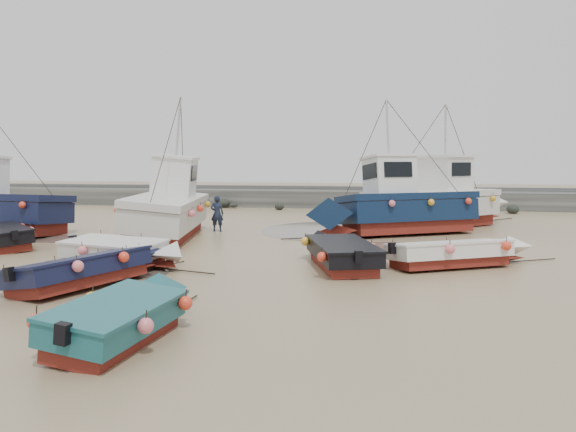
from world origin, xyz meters
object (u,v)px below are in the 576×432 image
Objects in this scene: dinghy_2 at (125,311)px; person at (217,231)px; dinghy_1 at (92,266)px; cabin_boat_2 at (397,205)px; dinghy_4 at (3,233)px; cabin_boat_3 at (441,201)px; dinghy_3 at (459,250)px; cabin_boat_1 at (168,207)px; dinghy_6 at (340,249)px; dinghy_5 at (123,249)px.

dinghy_2 is 16.05m from person.
cabin_boat_2 is at bearing 75.01° from dinghy_1.
dinghy_4 is 20.35m from cabin_boat_3.
dinghy_3 is 3.43× the size of person.
cabin_boat_1 is at bearing 120.27° from dinghy_1.
dinghy_1 is 11.54m from person.
dinghy_2 is 8.93m from dinghy_6.
dinghy_5 and dinghy_6 have the same top height.
dinghy_3 is at bearing 141.18° from person.
dinghy_2 is 0.96× the size of dinghy_5.
dinghy_4 reaches higher than person.
cabin_boat_1 is at bearing -107.81° from cabin_boat_3.
dinghy_6 is 12.22m from cabin_boat_3.
dinghy_5 is 6.90m from cabin_boat_1.
dinghy_6 is (13.53, -1.76, -0.01)m from dinghy_4.
cabin_boat_2 is (8.73, 11.73, 0.82)m from dinghy_1.
cabin_boat_2 and cabin_boat_3 have the same top height.
dinghy_1 is at bearing -94.36° from dinghy_3.
dinghy_4 is at bearing 140.79° from dinghy_2.
dinghy_1 is 9.59m from cabin_boat_1.
dinghy_1 is at bearing -90.58° from cabin_boat_1.
cabin_boat_1 reaches higher than dinghy_3.
cabin_boat_3 is (12.47, 5.81, 0.00)m from cabin_boat_1.
dinghy_4 is at bearing -121.07° from dinghy_3.
cabin_boat_3 is (17.92, 9.62, 0.79)m from dinghy_4.
dinghy_6 is at bearing -54.95° from dinghy_4.
cabin_boat_3 is at bearing -164.78° from person.
dinghy_1 is at bearing 84.99° from person.
cabin_boat_3 is at bearing 75.79° from dinghy_1.
dinghy_5 is at bearing -108.10° from dinghy_3.
dinghy_1 and dinghy_3 have the same top height.
dinghy_4 is at bearing 83.19° from cabin_boat_2.
cabin_boat_2 is at bearing 76.21° from dinghy_2.
dinghy_1 is 3.51× the size of person.
dinghy_2 is 7.73m from dinghy_5.
dinghy_1 is 1.25× the size of dinghy_4.
cabin_boat_1 is at bearing 113.81° from dinghy_2.
dinghy_5 is 7.12m from dinghy_6.
person is at bearing 105.86° from dinghy_2.
cabin_boat_2 is (5.72, 16.00, 0.81)m from dinghy_2.
dinghy_1 is 0.58× the size of cabin_boat_1.
dinghy_1 is 2.70m from dinghy_5.
cabin_boat_3 is at bearing 52.11° from dinghy_6.
dinghy_1 is 0.71× the size of cabin_boat_3.
person is (1.66, 2.07, -1.33)m from cabin_boat_1.
cabin_boat_3 reaches higher than dinghy_4.
person is at bearing 42.16° from cabin_boat_1.
cabin_boat_3 is (2.31, 3.54, -0.03)m from cabin_boat_2.
dinghy_5 is (-10.88, -1.66, 0.01)m from dinghy_3.
dinghy_6 is 8.15m from cabin_boat_2.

